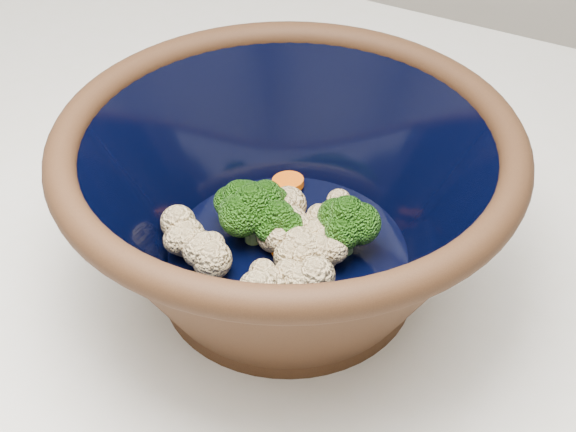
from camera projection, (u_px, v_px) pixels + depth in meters
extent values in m
cylinder|color=black|center=(288.00, 275.00, 0.65)|extent=(0.20, 0.20, 0.01)
torus|color=black|center=(288.00, 141.00, 0.56)|extent=(0.34, 0.34, 0.02)
cylinder|color=black|center=(288.00, 252.00, 0.63)|extent=(0.19, 0.19, 0.00)
cylinder|color=#608442|center=(345.00, 241.00, 0.62)|extent=(0.01, 0.01, 0.02)
ellipsoid|color=#2E6813|center=(347.00, 216.00, 0.61)|extent=(0.04, 0.04, 0.04)
cylinder|color=#608442|center=(267.00, 222.00, 0.64)|extent=(0.01, 0.01, 0.02)
ellipsoid|color=#2E6813|center=(266.00, 199.00, 0.63)|extent=(0.04, 0.04, 0.04)
cylinder|color=#608442|center=(241.00, 222.00, 0.64)|extent=(0.01, 0.01, 0.02)
ellipsoid|color=#2E6813|center=(240.00, 199.00, 0.63)|extent=(0.04, 0.04, 0.04)
cylinder|color=#608442|center=(279.00, 240.00, 0.63)|extent=(0.01, 0.01, 0.02)
ellipsoid|color=#2E6813|center=(279.00, 218.00, 0.61)|extent=(0.04, 0.04, 0.03)
cylinder|color=#608442|center=(253.00, 230.00, 0.63)|extent=(0.01, 0.01, 0.02)
ellipsoid|color=#2E6813|center=(252.00, 205.00, 0.62)|extent=(0.05, 0.05, 0.04)
sphere|color=#FBE9AD|center=(327.00, 229.00, 0.63)|extent=(0.03, 0.03, 0.03)
sphere|color=#FBE9AD|center=(289.00, 226.00, 0.63)|extent=(0.03, 0.03, 0.03)
sphere|color=#FBE9AD|center=(339.00, 213.00, 0.65)|extent=(0.03, 0.03, 0.03)
sphere|color=#FBE9AD|center=(320.00, 252.00, 0.61)|extent=(0.03, 0.03, 0.03)
sphere|color=#FBE9AD|center=(299.00, 239.00, 0.62)|extent=(0.03, 0.03, 0.03)
sphere|color=#FBE9AD|center=(212.00, 259.00, 0.60)|extent=(0.03, 0.03, 0.03)
sphere|color=#FBE9AD|center=(301.00, 283.00, 0.58)|extent=(0.03, 0.03, 0.03)
sphere|color=#FBE9AD|center=(268.00, 287.00, 0.58)|extent=(0.03, 0.03, 0.03)
sphere|color=#FBE9AD|center=(292.00, 256.00, 0.61)|extent=(0.03, 0.03, 0.03)
sphere|color=#FBE9AD|center=(185.00, 237.00, 0.62)|extent=(0.03, 0.03, 0.03)
sphere|color=#FBE9AD|center=(275.00, 235.00, 0.62)|extent=(0.03, 0.03, 0.03)
sphere|color=#FBE9AD|center=(288.00, 205.00, 0.65)|extent=(0.03, 0.03, 0.03)
cylinder|color=orange|center=(337.00, 226.00, 0.65)|extent=(0.03, 0.03, 0.01)
cylinder|color=orange|center=(267.00, 227.00, 0.65)|extent=(0.03, 0.03, 0.01)
cylinder|color=orange|center=(288.00, 182.00, 0.69)|extent=(0.03, 0.03, 0.01)
cylinder|color=orange|center=(291.00, 239.00, 0.63)|extent=(0.03, 0.03, 0.01)
cylinder|color=orange|center=(290.00, 248.00, 0.63)|extent=(0.03, 0.03, 0.01)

